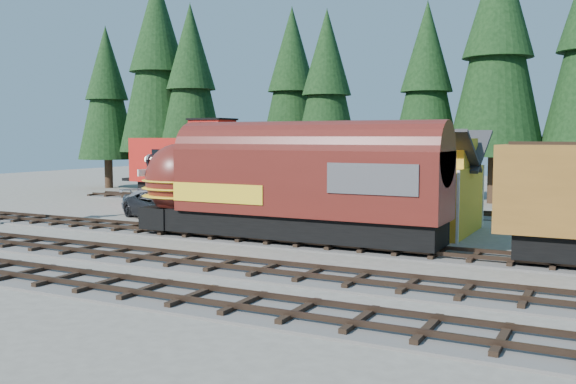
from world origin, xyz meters
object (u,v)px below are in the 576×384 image
at_px(caboose, 201,164).
at_px(pickup_truck_a, 162,205).
at_px(pickup_truck_b, 157,203).
at_px(locomotive, 275,189).
at_px(depot, 359,173).

relative_size(caboose, pickup_truck_a, 1.88).
bearing_deg(caboose, pickup_truck_b, -72.08).
bearing_deg(caboose, locomotive, -45.02).
bearing_deg(locomotive, depot, 75.83).
bearing_deg(pickup_truck_b, depot, -66.58).
bearing_deg(locomotive, pickup_truck_b, 155.11).
distance_m(depot, caboose, 17.34).
height_order(depot, caboose, caboose).
bearing_deg(depot, pickup_truck_b, -174.04).
distance_m(locomotive, pickup_truck_b, 12.39).
bearing_deg(locomotive, pickup_truck_a, 157.13).
bearing_deg(caboose, pickup_truck_a, -67.88).
height_order(depot, pickup_truck_b, depot).
height_order(depot, pickup_truck_a, depot).
distance_m(depot, pickup_truck_b, 13.02).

